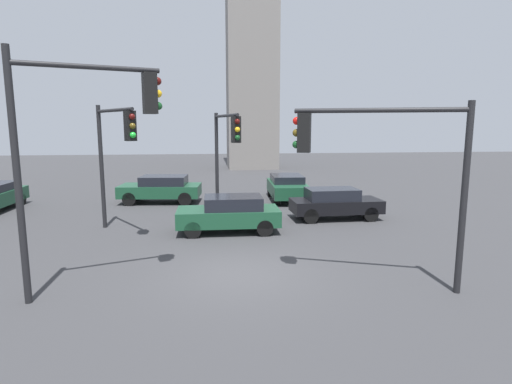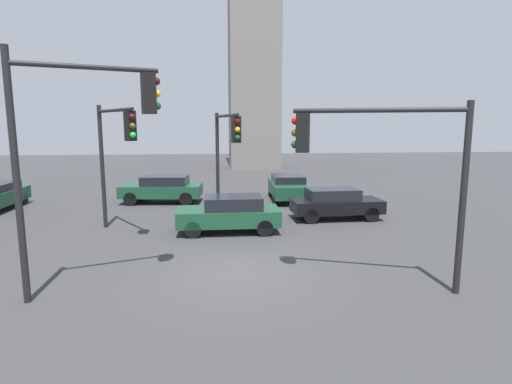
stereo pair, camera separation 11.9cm
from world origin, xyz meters
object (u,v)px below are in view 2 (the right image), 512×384
Objects in this scene: traffic_light_3 at (82,128)px; car_4 at (162,188)px; traffic_light_1 at (377,154)px; car_0 at (335,203)px; car_2 at (288,187)px; car_3 at (230,213)px; traffic_light_0 at (115,142)px; traffic_light_2 at (226,143)px.

traffic_light_3 reaches higher than car_4.
car_0 is (1.34, 7.57, -2.67)m from traffic_light_1.
car_3 is at bearing -25.64° from car_2.
traffic_light_0 reaches higher than car_3.
traffic_light_0 reaches higher than traffic_light_1.
traffic_light_2 is 1.11× the size of car_2.
traffic_light_1 reaches higher than car_3.
car_0 is (8.39, 7.19, -3.32)m from traffic_light_3.
car_4 reaches higher than car_2.
traffic_light_1 is 1.19× the size of car_3.
traffic_light_0 is 1.12× the size of car_4.
traffic_light_0 is 1.05× the size of traffic_light_2.
traffic_light_0 is at bearing 0.96° from car_3.
car_2 is at bearing 98.29° from traffic_light_0.
car_3 is at bearing 36.45° from traffic_light_3.
traffic_light_3 is (0.48, -5.45, 0.56)m from traffic_light_0.
traffic_light_2 is 6.54m from car_2.
car_2 is at bearing 39.39° from traffic_light_3.
traffic_light_1 is 1.07× the size of car_4.
car_4 is at bearing -41.29° from traffic_light_1.
traffic_light_2 is at bearing -33.85° from car_2.
traffic_light_1 is 7.26m from car_3.
traffic_light_3 reaches higher than car_2.
car_0 is 9.37m from car_4.
traffic_light_1 is at bearing 19.90° from traffic_light_0.
traffic_light_1 is at bearing 1.95° from car_2.
traffic_light_1 is 1.00× the size of traffic_light_2.
car_4 is (0.86, 6.61, -2.71)m from traffic_light_0.
car_2 reaches higher than car_0.
car_2 is at bearing 102.42° from car_0.
traffic_light_2 is 1.07× the size of car_4.
traffic_light_3 is (-3.64, -7.22, 0.66)m from traffic_light_2.
traffic_light_3 reaches higher than car_3.
traffic_light_2 reaches higher than car_0.
traffic_light_2 is (4.11, 1.77, -0.10)m from traffic_light_0.
car_3 is at bearing -10.72° from traffic_light_2.
traffic_light_0 reaches higher than car_2.
car_0 is at bearing -159.42° from car_3.
traffic_light_3 is at bearing 17.48° from traffic_light_1.
traffic_light_2 is at bearing 129.39° from car_4.
car_0 is (4.75, -0.03, -2.66)m from traffic_light_2.
traffic_light_0 is 9.52m from traffic_light_1.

